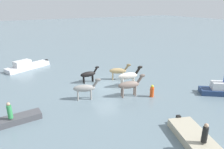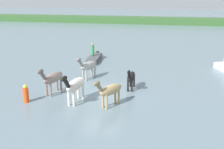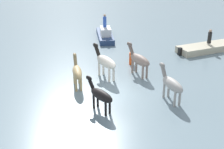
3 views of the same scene
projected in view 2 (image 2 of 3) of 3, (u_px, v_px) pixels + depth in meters
The scene contains 10 objects.
ground_plane at pixel (102, 93), 18.81m from camera, with size 191.26×191.26×0.00m, color slate.
distant_shoreline at pixel (149, 23), 60.35m from camera, with size 172.14×6.00×2.40m, color #355D2D.
horse_lead at pixel (110, 90), 16.38m from camera, with size 1.50×2.21×1.83m.
horse_chestnut_trailing at pixel (131, 77), 19.25m from camera, with size 0.54×2.14×1.67m.
horse_pinto_flank at pixel (53, 78), 18.35m from camera, with size 1.00×2.59×2.00m.
horse_dark_mare at pixel (88, 66), 21.61m from camera, with size 1.23×2.40×1.89m.
horse_gray_outer at pixel (75, 85), 16.87m from camera, with size 0.92×2.68×2.07m.
boat_launch_far at pixel (94, 59), 27.56m from camera, with size 1.23×3.84×0.71m.
person_spotter_bow at pixel (92, 49), 27.49m from camera, with size 0.32×0.32×1.19m.
buoy_channel_marker at pixel (26, 94), 17.12m from camera, with size 0.36×0.36×1.14m.
Camera 2 is at (4.19, -17.18, 6.58)m, focal length 44.72 mm.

